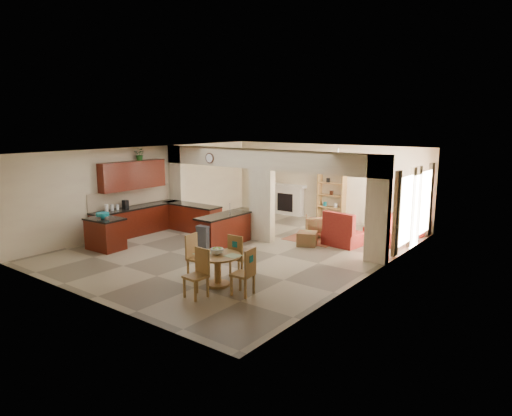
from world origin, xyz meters
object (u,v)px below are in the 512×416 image
Objects in this scene: kitchen_island at (105,234)px; sofa at (398,228)px; dining_table at (218,265)px; armchair at (317,226)px.

sofa is (6.26, 6.21, -0.10)m from kitchen_island.
kitchen_island is at bearing 176.82° from dining_table.
kitchen_island is at bearing 18.49° from armchair.
kitchen_island is 0.44× the size of sofa.
armchair is (4.11, 4.92, -0.11)m from kitchen_island.
kitchen_island is 8.82m from sofa.
sofa is 3.26× the size of armchair.
sofa is (1.73, 6.46, -0.12)m from dining_table.
sofa reaches higher than dining_table.
dining_table is at bearing -6.01° from kitchen_island.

